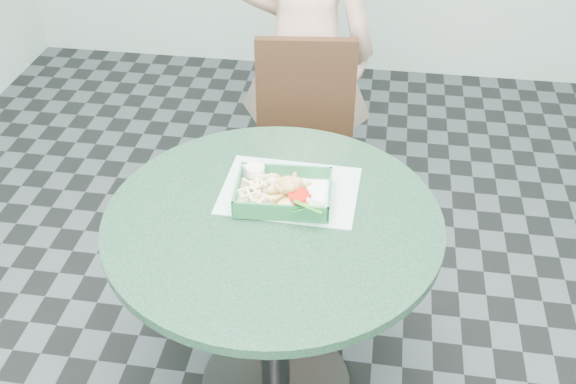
# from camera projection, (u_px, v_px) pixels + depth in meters

# --- Properties ---
(floor) EXTENTS (4.00, 5.00, 0.02)m
(floor) POSITION_uv_depth(u_px,v_px,m) (276.00, 383.00, 2.40)
(floor) COLOR #303335
(floor) RESTS_ON ground
(cafe_table) EXTENTS (0.98, 0.98, 0.75)m
(cafe_table) POSITION_uv_depth(u_px,v_px,m) (274.00, 264.00, 2.05)
(cafe_table) COLOR #313132
(cafe_table) RESTS_ON floor
(dining_chair) EXTENTS (0.39, 0.39, 0.93)m
(dining_chair) POSITION_uv_depth(u_px,v_px,m) (302.00, 142.00, 2.68)
(dining_chair) COLOR #4A3523
(dining_chair) RESTS_ON floor
(diner_person) EXTENTS (0.63, 0.43, 1.67)m
(diner_person) POSITION_uv_depth(u_px,v_px,m) (305.00, 41.00, 2.72)
(diner_person) COLOR #E2AE96
(diner_person) RESTS_ON floor
(placemat) EXTENTS (0.41, 0.32, 0.00)m
(placemat) POSITION_uv_depth(u_px,v_px,m) (290.00, 196.00, 2.04)
(placemat) COLOR #96C1B5
(placemat) RESTS_ON cafe_table
(food_basket) EXTENTS (0.28, 0.20, 0.06)m
(food_basket) POSITION_uv_depth(u_px,v_px,m) (284.00, 201.00, 1.99)
(food_basket) COLOR #1F6737
(food_basket) RESTS_ON placemat
(crab_sandwich) EXTENTS (0.12, 0.12, 0.07)m
(crab_sandwich) POSITION_uv_depth(u_px,v_px,m) (288.00, 194.00, 1.97)
(crab_sandwich) COLOR gold
(crab_sandwich) RESTS_ON food_basket
(fries_pile) EXTENTS (0.11, 0.12, 0.04)m
(fries_pile) POSITION_uv_depth(u_px,v_px,m) (256.00, 191.00, 2.00)
(fries_pile) COLOR beige
(fries_pile) RESTS_ON food_basket
(sauce_ramekin) EXTENTS (0.06, 0.06, 0.03)m
(sauce_ramekin) POSITION_uv_depth(u_px,v_px,m) (257.00, 175.00, 2.04)
(sauce_ramekin) COLOR white
(sauce_ramekin) RESTS_ON food_basket
(garnish_cup) EXTENTS (0.11, 0.11, 0.04)m
(garnish_cup) POSITION_uv_depth(u_px,v_px,m) (301.00, 209.00, 1.93)
(garnish_cup) COLOR white
(garnish_cup) RESTS_ON food_basket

